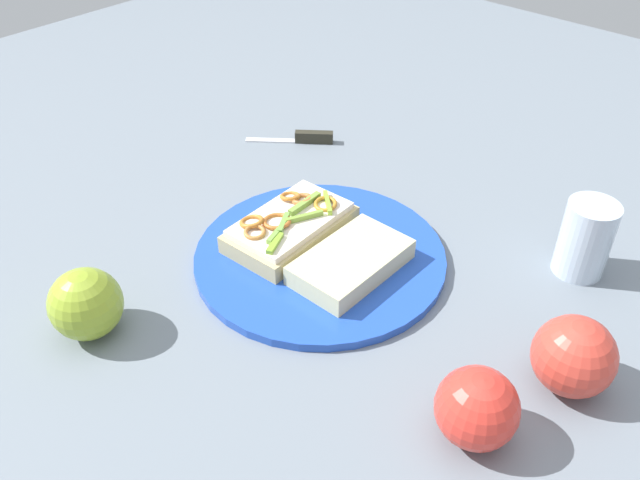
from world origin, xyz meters
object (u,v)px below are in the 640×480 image
at_px(knife, 305,138).
at_px(apple_0, 477,408).
at_px(plate, 320,256).
at_px(bread_slice_side, 352,261).
at_px(drinking_glass, 585,239).
at_px(sandwich, 289,227).
at_px(apple_2, 86,304).
at_px(apple_1, 574,356).

bearing_deg(knife, apple_0, 110.02).
bearing_deg(plate, bread_slice_side, -177.43).
distance_m(drinking_glass, knife, 0.46).
bearing_deg(knife, plate, 98.06).
xyz_separation_m(sandwich, apple_0, (-0.32, 0.09, 0.01)).
relative_size(apple_0, drinking_glass, 0.81).
distance_m(sandwich, apple_2, 0.26).
xyz_separation_m(apple_0, drinking_glass, (0.03, -0.29, 0.01)).
relative_size(apple_0, apple_2, 0.98).
xyz_separation_m(apple_1, apple_2, (0.42, 0.27, -0.00)).
relative_size(bread_slice_side, drinking_glass, 1.50).
bearing_deg(bread_slice_side, apple_1, -86.56).
bearing_deg(plate, apple_2, 67.98).
height_order(plate, apple_1, apple_1).
xyz_separation_m(plate, bread_slice_side, (-0.05, -0.00, 0.02)).
xyz_separation_m(plate, sandwich, (0.05, 0.00, 0.02)).
height_order(sandwich, apple_0, apple_0).
xyz_separation_m(apple_2, knife, (0.11, -0.46, -0.03)).
bearing_deg(apple_0, drinking_glass, -83.68).
height_order(bread_slice_side, apple_1, apple_1).
relative_size(drinking_glass, knife, 0.81).
height_order(apple_2, knife, apple_2).
distance_m(apple_2, knife, 0.47).
xyz_separation_m(apple_1, knife, (0.53, -0.18, -0.03)).
relative_size(bread_slice_side, knife, 1.22).
bearing_deg(plate, apple_1, -176.59).
height_order(plate, drinking_glass, drinking_glass).
xyz_separation_m(apple_0, knife, (0.49, -0.30, -0.03)).
bearing_deg(knife, sandwich, 90.34).
bearing_deg(drinking_glass, apple_1, 111.63).
bearing_deg(drinking_glass, knife, -1.14).
bearing_deg(sandwich, apple_2, 165.45).
bearing_deg(bread_slice_side, plate, 92.45).
relative_size(apple_1, apple_2, 1.04).
height_order(bread_slice_side, apple_2, apple_2).
height_order(bread_slice_side, knife, bread_slice_side).
relative_size(sandwich, apple_2, 2.10).
distance_m(bread_slice_side, apple_2, 0.30).
bearing_deg(apple_2, drinking_glass, -127.63).
height_order(plate, sandwich, sandwich).
distance_m(bread_slice_side, apple_0, 0.25).
distance_m(apple_1, knife, 0.56).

